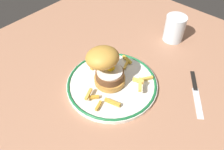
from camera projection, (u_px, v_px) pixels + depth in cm
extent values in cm
cube|color=#A06E52|center=(93.00, 88.00, 70.71)|extent=(122.84, 96.20, 4.00)
cylinder|color=white|center=(112.00, 84.00, 68.44)|extent=(27.43, 27.43, 1.20)
torus|color=#196033|center=(112.00, 83.00, 68.01)|extent=(27.03, 27.03, 0.80)
cylinder|color=#BD8339|center=(110.00, 79.00, 67.20)|extent=(9.20, 9.20, 1.80)
cylinder|color=brown|center=(110.00, 75.00, 65.68)|extent=(8.30, 8.30, 2.40)
cylinder|color=white|center=(110.00, 71.00, 64.63)|extent=(7.53, 7.53, 0.50)
ellipsoid|color=yellow|center=(110.00, 68.00, 64.63)|extent=(2.60, 2.60, 1.40)
ellipsoid|color=#BA8635|center=(102.00, 57.00, 61.42)|extent=(12.20, 12.71, 7.12)
cube|color=gold|center=(126.00, 64.00, 72.62)|extent=(4.45, 2.31, 0.71)
cube|color=gold|center=(94.00, 97.00, 63.24)|extent=(2.75, 2.54, 0.79)
cube|color=orange|center=(95.00, 64.00, 72.46)|extent=(4.74, 2.38, 0.89)
cube|color=gold|center=(100.00, 51.00, 74.65)|extent=(2.63, 4.45, 0.75)
cube|color=gold|center=(127.00, 59.00, 74.02)|extent=(1.65, 4.23, 0.81)
cube|color=gold|center=(98.00, 106.00, 61.22)|extent=(3.28, 1.71, 0.73)
cube|color=#EDAE4A|center=(140.00, 85.00, 63.93)|extent=(4.38, 3.50, 0.91)
cube|color=gold|center=(147.00, 78.00, 68.21)|extent=(3.81, 2.79, 0.74)
cube|color=#E4B54D|center=(138.00, 81.00, 64.93)|extent=(2.08, 3.41, 0.94)
cube|color=gold|center=(89.00, 94.00, 62.97)|extent=(3.96, 2.33, 0.79)
cube|color=gold|center=(112.00, 102.00, 61.90)|extent=(2.06, 4.74, 0.90)
cylinder|color=silver|center=(175.00, 28.00, 81.50)|extent=(7.32, 7.32, 9.46)
cylinder|color=silver|center=(173.00, 33.00, 83.02)|extent=(6.73, 6.73, 5.26)
cube|color=black|center=(194.00, 80.00, 69.91)|extent=(7.24, 5.57, 0.70)
cube|color=silver|center=(198.00, 102.00, 64.15)|extent=(10.05, 7.78, 0.24)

